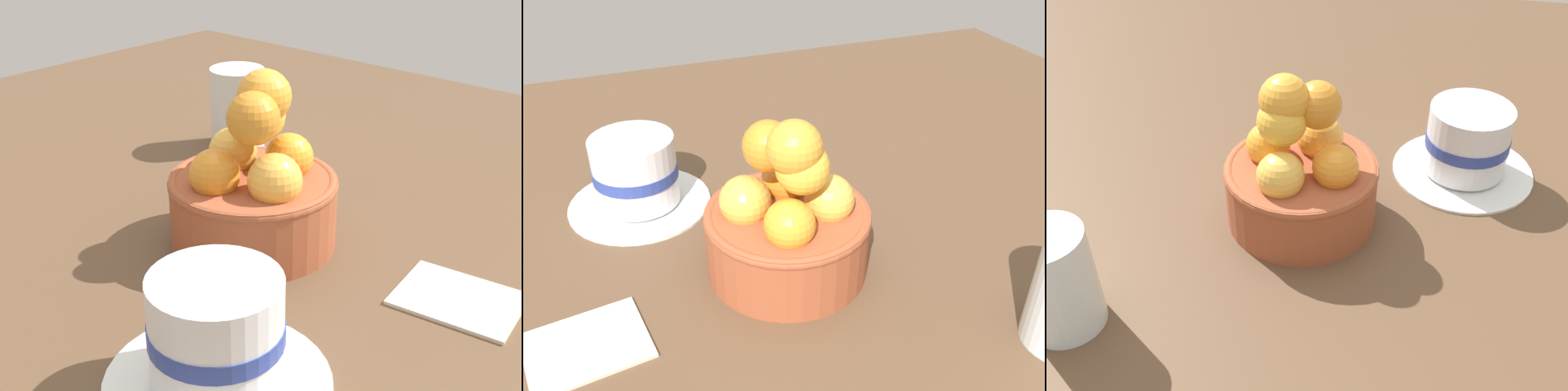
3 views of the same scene
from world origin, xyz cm
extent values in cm
cube|color=brown|center=(0.00, 0.00, -2.07)|extent=(124.26, 111.76, 4.15)
cylinder|color=#9E4C2D|center=(0.00, 0.00, 3.05)|extent=(14.17, 14.17, 6.10)
torus|color=#9E4C2D|center=(0.00, 0.00, 5.70)|extent=(14.37, 14.37, 1.00)
sphere|color=orange|center=(-1.13, -3.35, 7.20)|extent=(4.18, 4.18, 4.18)
sphere|color=#F0B547|center=(3.35, -1.13, 7.20)|extent=(4.27, 4.27, 4.27)
sphere|color=orange|center=(1.13, 3.35, 7.20)|extent=(4.20, 4.20, 4.20)
sphere|color=#F7B143|center=(-3.35, 1.13, 7.20)|extent=(4.44, 4.44, 4.44)
sphere|color=yellow|center=(0.65, -1.55, 11.02)|extent=(4.41, 4.41, 4.41)
sphere|color=orange|center=(-1.19, 1.26, 11.92)|extent=(4.30, 4.30, 4.30)
sphere|color=gold|center=(0.26, -1.42, 12.82)|extent=(4.50, 4.50, 4.50)
cylinder|color=white|center=(-10.64, 15.24, 0.30)|extent=(14.68, 14.68, 0.60)
cylinder|color=white|center=(-10.64, 15.24, 4.18)|extent=(8.44, 8.44, 7.17)
cylinder|color=#2D4299|center=(-10.64, 15.24, 4.02)|extent=(8.60, 8.60, 1.29)
cylinder|color=silver|center=(16.54, -15.81, 4.55)|extent=(6.13, 6.13, 9.10)
cube|color=beige|center=(-17.77, -3.38, 0.30)|extent=(9.87, 8.26, 0.60)
camera|label=1|loc=(-36.38, 40.39, 30.48)|focal=49.19mm
camera|label=2|loc=(-14.99, -37.85, 33.48)|focal=39.88mm
camera|label=3|loc=(45.88, 9.88, 39.77)|focal=43.43mm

